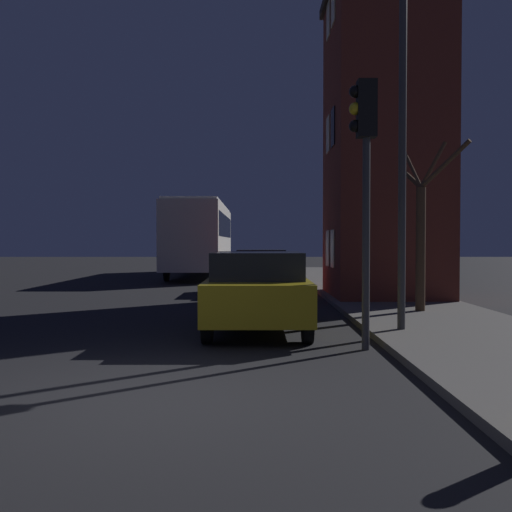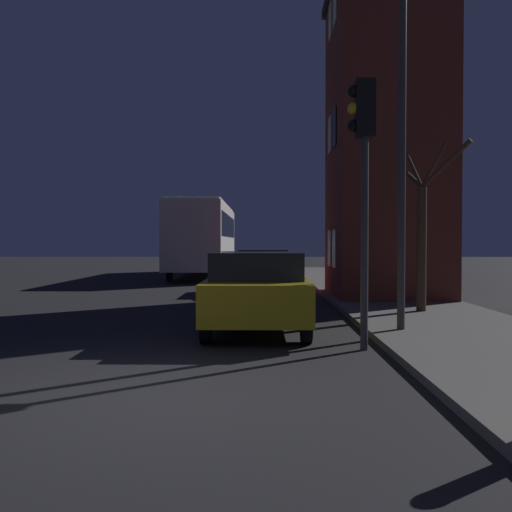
# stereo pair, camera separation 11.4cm
# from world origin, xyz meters

# --- Properties ---
(ground_plane) EXTENTS (120.00, 120.00, 0.00)m
(ground_plane) POSITION_xyz_m (0.00, 0.00, 0.00)
(ground_plane) COLOR black
(brick_building) EXTENTS (3.41, 4.27, 9.34)m
(brick_building) POSITION_xyz_m (5.04, 11.06, 4.81)
(brick_building) COLOR brown
(brick_building) RESTS_ON sidewalk
(streetlamp) EXTENTS (1.21, 0.47, 7.09)m
(streetlamp) POSITION_xyz_m (3.47, 4.29, 5.13)
(streetlamp) COLOR #38383A
(streetlamp) RESTS_ON sidewalk
(traffic_light) EXTENTS (0.43, 0.24, 4.26)m
(traffic_light) POSITION_xyz_m (2.92, 2.92, 3.06)
(traffic_light) COLOR #38383A
(traffic_light) RESTS_ON ground
(bare_tree) EXTENTS (1.17, 1.90, 3.91)m
(bare_tree) POSITION_xyz_m (5.05, 7.10, 2.00)
(bare_tree) COLOR #473323
(bare_tree) RESTS_ON sidewalk
(bus) EXTENTS (2.50, 11.47, 3.58)m
(bus) POSITION_xyz_m (-1.56, 22.55, 2.13)
(bus) COLOR beige
(bus) RESTS_ON ground
(car_near_lane) EXTENTS (1.87, 4.09, 1.52)m
(car_near_lane) POSITION_xyz_m (1.23, 4.78, 0.81)
(car_near_lane) COLOR olive
(car_near_lane) RESTS_ON ground
(car_mid_lane) EXTENTS (1.80, 4.75, 1.46)m
(car_mid_lane) POSITION_xyz_m (1.37, 13.55, 0.76)
(car_mid_lane) COLOR #B21E19
(car_mid_lane) RESTS_ON ground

